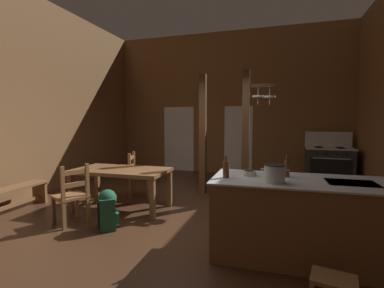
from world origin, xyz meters
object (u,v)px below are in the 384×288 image
dining_table (121,174)px  bench_along_left_wall (10,196)px  bottle_tall_on_counter (226,169)px  bottle_short_on_counter (287,168)px  ladderback_chair_by_post (72,196)px  ladderback_chair_near_window (138,176)px  stove_range (329,165)px  stockpot_on_counter (275,173)px  mixing_bowl_on_counter (249,173)px  backpack (108,208)px  kitchen_island (305,219)px

dining_table → bench_along_left_wall: dining_table is taller
bottle_tall_on_counter → bench_along_left_wall: bearing=175.2°
bench_along_left_wall → bottle_tall_on_counter: (3.88, -0.32, 0.73)m
bottle_short_on_counter → ladderback_chair_by_post: bearing=-178.9°
dining_table → ladderback_chair_near_window: 0.84m
stove_range → ladderback_chair_near_window: bearing=-148.0°
stockpot_on_counter → ladderback_chair_near_window: bearing=144.1°
dining_table → ladderback_chair_by_post: (-0.34, -0.89, -0.20)m
bottle_short_on_counter → bench_along_left_wall: bearing=179.3°
bench_along_left_wall → dining_table: bearing=23.8°
stockpot_on_counter → mixing_bowl_on_counter: stockpot_on_counter is taller
stove_range → bottle_short_on_counter: bearing=-105.5°
stove_range → bench_along_left_wall: bearing=-144.3°
backpack → mixing_bowl_on_counter: bearing=0.3°
stockpot_on_counter → ladderback_chair_by_post: bearing=174.2°
stove_range → ladderback_chair_near_window: 4.81m
bench_along_left_wall → backpack: (2.06, -0.12, 0.01)m
dining_table → bench_along_left_wall: 1.95m
ladderback_chair_near_window → bottle_tall_on_counter: bottle_tall_on_counter is taller
stockpot_on_counter → mixing_bowl_on_counter: bearing=134.4°
ladderback_chair_by_post → dining_table: bearing=69.1°
backpack → bottle_short_on_counter: size_ratio=2.08×
backpack → mixing_bowl_on_counter: (2.07, 0.01, 0.65)m
kitchen_island → backpack: (-2.73, 0.07, -0.15)m
stove_range → bench_along_left_wall: stove_range is taller
dining_table → ladderback_chair_by_post: bearing=-110.9°
mixing_bowl_on_counter → backpack: bearing=-179.7°
ladderback_chair_by_post → bench_along_left_wall: bearing=175.5°
bottle_short_on_counter → ladderback_chair_near_window: bearing=150.7°
ladderback_chair_near_window → mixing_bowl_on_counter: bearing=-34.4°
ladderback_chair_near_window → stockpot_on_counter: 3.48m
kitchen_island → bottle_tall_on_counter: 1.09m
ladderback_chair_near_window → bottle_tall_on_counter: 2.98m
stove_range → bench_along_left_wall: 7.08m
bench_along_left_wall → bottle_short_on_counter: bottle_short_on_counter is taller
ladderback_chair_near_window → ladderback_chair_by_post: bearing=-98.2°
ladderback_chair_near_window → kitchen_island: bearing=-29.6°
backpack → ladderback_chair_by_post: bearing=179.6°
mixing_bowl_on_counter → bench_along_left_wall: bearing=178.5°
backpack → stockpot_on_counter: bearing=-7.3°
kitchen_island → mixing_bowl_on_counter: mixing_bowl_on_counter is taller
stockpot_on_counter → bottle_tall_on_counter: (-0.56, 0.10, 0.00)m
kitchen_island → stove_range: stove_range is taller
stockpot_on_counter → bottle_short_on_counter: 0.39m
stove_range → bottle_tall_on_counter: bearing=-112.7°
ladderback_chair_by_post → stove_range: bearing=44.4°
ladderback_chair_near_window → backpack: bearing=-76.8°
ladderback_chair_near_window → bottle_tall_on_counter: bearing=-40.8°
kitchen_island → ladderback_chair_near_window: 3.60m
bench_along_left_wall → ladderback_chair_near_window: bearing=43.6°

